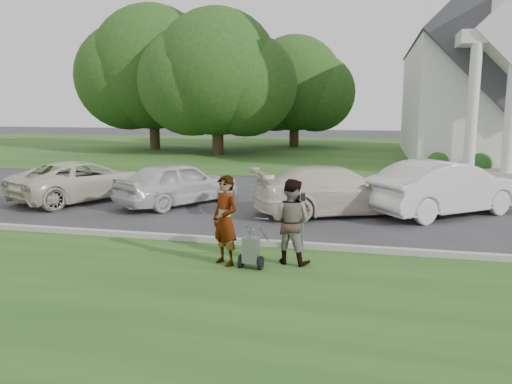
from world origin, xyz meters
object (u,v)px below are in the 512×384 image
(tree_far, at_px, (152,73))
(car_a, at_px, (84,180))
(striping_cart, at_px, (251,251))
(car_b, at_px, (178,183))
(person_left, at_px, (225,221))
(car_c, at_px, (336,190))
(tree_left, at_px, (217,78))
(parking_meter_near, at_px, (303,215))
(church, at_px, (489,62))
(car_d, at_px, (446,188))
(tree_back, at_px, (294,88))
(person_right, at_px, (291,222))

(tree_far, bearing_deg, car_a, -72.23)
(striping_cart, xyz_separation_m, car_b, (-3.96, 5.99, 0.35))
(tree_far, relative_size, car_b, 2.70)
(person_left, bearing_deg, car_b, 154.28)
(striping_cart, height_order, car_c, car_c)
(tree_left, xyz_separation_m, car_a, (0.43, -17.08, -4.41))
(car_c, bearing_deg, tree_far, 9.96)
(parking_meter_near, height_order, car_b, car_b)
(church, height_order, person_left, church)
(tree_left, height_order, car_d, tree_left)
(tree_back, relative_size, person_right, 5.39)
(tree_back, bearing_deg, parking_meter_near, -80.81)
(tree_left, bearing_deg, parking_meter_near, -67.93)
(tree_left, xyz_separation_m, person_right, (8.68, -22.58, -4.22))
(striping_cart, bearing_deg, tree_left, 112.79)
(church, xyz_separation_m, car_d, (-4.53, -17.90, -5.11))
(tree_far, height_order, striping_cart, tree_far)
(person_right, bearing_deg, church, -96.65)
(tree_left, bearing_deg, tree_back, 63.43)
(tree_back, bearing_deg, car_b, -90.01)
(car_a, bearing_deg, striping_cart, 166.51)
(parking_meter_near, xyz_separation_m, car_c, (0.43, 4.30, -0.14))
(tree_left, relative_size, tree_back, 1.11)
(person_left, bearing_deg, tree_back, 130.50)
(church, distance_m, car_b, 23.01)
(parking_meter_near, height_order, car_d, car_d)
(church, height_order, tree_back, church)
(tree_back, height_order, person_right, tree_back)
(person_right, bearing_deg, car_d, -110.51)
(tree_far, height_order, car_b, tree_far)
(tree_far, distance_m, car_a, 21.67)
(parking_meter_near, height_order, car_c, car_c)
(striping_cart, relative_size, person_left, 0.52)
(tree_back, height_order, striping_cart, tree_back)
(striping_cart, bearing_deg, car_d, 58.31)
(tree_left, distance_m, tree_back, 8.95)
(car_b, height_order, car_c, car_c)
(person_left, distance_m, car_a, 9.11)
(tree_left, bearing_deg, car_c, -62.08)
(tree_far, xyz_separation_m, parking_meter_near, (14.81, -24.73, -4.82))
(tree_far, xyz_separation_m, car_a, (6.43, -20.08, -5.00))
(car_b, bearing_deg, car_c, -151.16)
(tree_left, xyz_separation_m, car_c, (9.24, -17.43, -4.37))
(person_left, relative_size, car_d, 0.37)
(tree_left, distance_m, parking_meter_near, 23.83)
(tree_far, relative_size, car_a, 2.33)
(striping_cart, bearing_deg, parking_meter_near, 62.02)
(car_a, bearing_deg, tree_back, -72.83)
(person_left, distance_m, car_d, 8.04)
(person_right, xyz_separation_m, car_c, (0.56, 5.15, -0.16))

